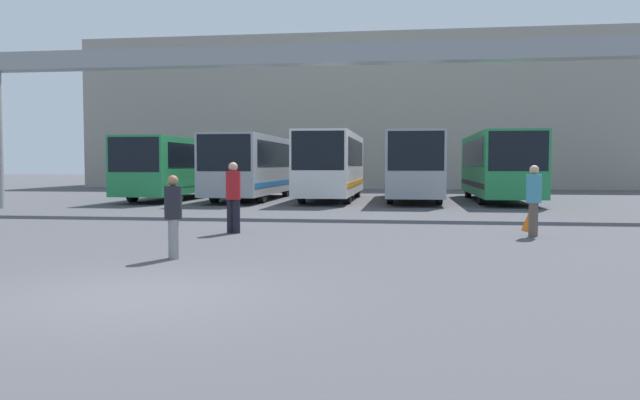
# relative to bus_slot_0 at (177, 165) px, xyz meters

# --- Properties ---
(ground_plane) EXTENTS (200.00, 200.00, 0.00)m
(ground_plane) POSITION_rel_bus_slot_0_xyz_m (8.16, -23.31, -1.79)
(ground_plane) COLOR #47474C
(building_backdrop) EXTENTS (42.86, 12.00, 11.56)m
(building_backdrop) POSITION_rel_bus_slot_0_xyz_m (8.16, 20.97, 3.99)
(building_backdrop) COLOR gray
(building_backdrop) RESTS_ON ground
(overhead_gantry) EXTENTS (26.38, 0.80, 6.24)m
(overhead_gantry) POSITION_rel_bus_slot_0_xyz_m (8.16, -7.85, 3.44)
(overhead_gantry) COLOR gray
(overhead_gantry) RESTS_ON ground
(bus_slot_0) EXTENTS (2.60, 10.52, 3.11)m
(bus_slot_0) POSITION_rel_bus_slot_0_xyz_m (0.00, 0.00, 0.00)
(bus_slot_0) COLOR #268C4C
(bus_slot_0) RESTS_ON ground
(bus_slot_1) EXTENTS (2.63, 10.47, 3.20)m
(bus_slot_1) POSITION_rel_bus_slot_0_xyz_m (4.08, -0.02, 0.05)
(bus_slot_1) COLOR #999EA5
(bus_slot_1) RESTS_ON ground
(bus_slot_2) EXTENTS (2.47, 10.29, 3.32)m
(bus_slot_2) POSITION_rel_bus_slot_0_xyz_m (8.16, -0.11, 0.11)
(bus_slot_2) COLOR silver
(bus_slot_2) RESTS_ON ground
(bus_slot_3) EXTENTS (2.54, 11.23, 3.28)m
(bus_slot_3) POSITION_rel_bus_slot_0_xyz_m (12.24, 0.36, 0.10)
(bus_slot_3) COLOR #999EA5
(bus_slot_3) RESTS_ON ground
(bus_slot_4) EXTENTS (2.59, 10.92, 3.25)m
(bus_slot_4) POSITION_rel_bus_slot_0_xyz_m (16.33, 0.20, 0.08)
(bus_slot_4) COLOR #268C4C
(bus_slot_4) RESTS_ON ground
(pedestrian_mid_right) EXTENTS (0.38, 0.38, 1.85)m
(pedestrian_mid_right) POSITION_rel_bus_slot_0_xyz_m (7.38, -15.48, -0.81)
(pedestrian_mid_right) COLOR black
(pedestrian_mid_right) RESTS_ON ground
(pedestrian_far_center) EXTENTS (0.37, 0.37, 1.77)m
(pedestrian_far_center) POSITION_rel_bus_slot_0_xyz_m (14.99, -15.22, -0.85)
(pedestrian_far_center) COLOR brown
(pedestrian_far_center) RESTS_ON ground
(pedestrian_near_right) EXTENTS (0.33, 0.33, 1.59)m
(pedestrian_near_right) POSITION_rel_bus_slot_0_xyz_m (7.46, -19.93, -0.95)
(pedestrian_near_right) COLOR gray
(pedestrian_near_right) RESTS_ON ground
(traffic_cone) EXTENTS (0.47, 0.47, 0.60)m
(traffic_cone) POSITION_rel_bus_slot_0_xyz_m (15.19, -13.75, -1.49)
(traffic_cone) COLOR orange
(traffic_cone) RESTS_ON ground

